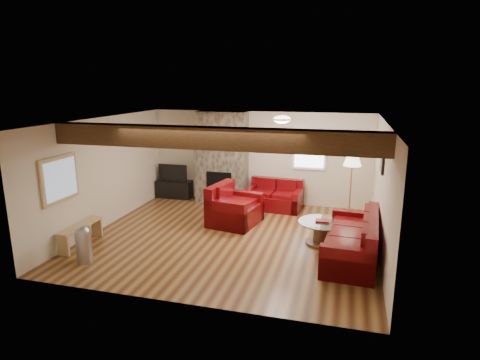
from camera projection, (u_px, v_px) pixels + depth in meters
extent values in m
plane|color=#512C15|center=(231.00, 237.00, 8.64)|extent=(8.00, 8.00, 0.00)
plane|color=white|center=(230.00, 121.00, 8.05)|extent=(8.00, 8.00, 0.00)
plane|color=beige|center=(259.00, 158.00, 10.92)|extent=(8.00, 0.00, 8.00)
plane|color=beige|center=(177.00, 225.00, 5.76)|extent=(8.00, 0.00, 8.00)
plane|color=beige|center=(104.00, 173.00, 9.10)|extent=(0.00, 7.50, 7.50)
plane|color=beige|center=(383.00, 191.00, 7.58)|extent=(0.00, 7.50, 7.50)
cube|color=black|center=(210.00, 138.00, 6.92)|extent=(6.00, 0.36, 0.38)
cube|color=#3C372F|center=(222.00, 158.00, 10.94)|extent=(1.40, 0.50, 2.50)
cube|color=black|center=(219.00, 188.00, 10.89)|extent=(0.70, 0.06, 0.90)
cube|color=#3C372F|center=(219.00, 203.00, 10.94)|extent=(1.00, 0.25, 0.08)
cylinder|color=#472B16|center=(321.00, 242.00, 8.29)|extent=(0.65, 0.65, 0.04)
cylinder|color=#472B16|center=(322.00, 234.00, 8.24)|extent=(0.35, 0.35, 0.44)
cylinder|color=white|center=(322.00, 222.00, 8.19)|extent=(0.98, 0.98, 0.02)
cube|color=maroon|center=(322.00, 221.00, 8.18)|extent=(0.27, 0.20, 0.03)
cube|color=black|center=(175.00, 189.00, 11.57)|extent=(1.01, 0.41, 0.51)
imported|color=black|center=(174.00, 172.00, 11.45)|extent=(0.85, 0.11, 0.49)
cylinder|color=#AC8B47|center=(348.00, 219.00, 9.70)|extent=(0.29, 0.29, 0.03)
cylinder|color=#AC8B47|center=(350.00, 191.00, 9.53)|extent=(0.03, 0.03, 1.47)
cone|color=beige|center=(353.00, 160.00, 9.36)|extent=(0.42, 0.42, 0.29)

